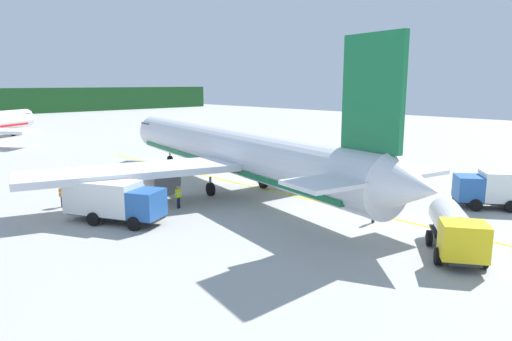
{
  "coord_description": "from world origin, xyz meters",
  "views": [
    {
      "loc": [
        -4.45,
        -10.11,
        9.22
      ],
      "look_at": [
        20.92,
        16.33,
        2.28
      ],
      "focal_mm": 32.68,
      "sensor_mm": 36.0,
      "label": 1
    }
  ],
  "objects": [
    {
      "name": "service_truck_pushback",
      "position": [
        20.09,
        -0.12,
        1.4
      ],
      "size": [
        6.41,
        5.22,
        2.4
      ],
      "color": "yellow",
      "rests_on": "ground"
    },
    {
      "name": "crew_marshaller",
      "position": [
        14.61,
        18.09,
        1.01
      ],
      "size": [
        0.6,
        0.36,
        1.71
      ],
      "color": "#191E33",
      "rests_on": "ground"
    },
    {
      "name": "crew_loader_right",
      "position": [
        8.55,
        24.44,
        0.94
      ],
      "size": [
        0.39,
        0.59,
        1.6
      ],
      "color": "#191E33",
      "rests_on": "ground"
    },
    {
      "name": "crew_loader_left",
      "position": [
        15.52,
        24.98,
        1.02
      ],
      "size": [
        0.56,
        0.42,
        1.73
      ],
      "color": "#191E33",
      "rests_on": "ground"
    },
    {
      "name": "crew_supervisor",
      "position": [
        21.89,
        6.05,
        0.97
      ],
      "size": [
        0.62,
        0.31,
        1.65
      ],
      "color": "#191E33",
      "rests_on": "ground"
    },
    {
      "name": "service_truck_baggage",
      "position": [
        9.49,
        18.12,
        1.56
      ],
      "size": [
        4.99,
        7.01,
        2.79
      ],
      "color": "#2659A5",
      "rests_on": "ground"
    },
    {
      "name": "apron_guide_line",
      "position": [
        23.66,
        15.45,
        0.01
      ],
      "size": [
        0.3,
        60.0,
        0.01
      ],
      "primitive_type": "cube",
      "color": "yellow",
      "rests_on": "ground"
    },
    {
      "name": "airliner_foreground",
      "position": [
        21.49,
        19.9,
        3.39
      ],
      "size": [
        34.46,
        41.44,
        11.9
      ],
      "color": "silver",
      "rests_on": "ground"
    },
    {
      "name": "cargo_container_near",
      "position": [
        12.7,
        26.1,
        0.93
      ],
      "size": [
        2.42,
        2.42,
        1.97
      ],
      "color": "#333338",
      "rests_on": "ground"
    },
    {
      "name": "service_truck_catering",
      "position": [
        31.56,
        1.87,
        1.54
      ],
      "size": [
        5.0,
        5.61,
        2.78
      ],
      "color": "#2659A5",
      "rests_on": "ground"
    }
  ]
}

